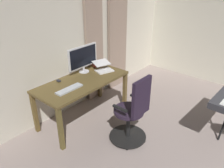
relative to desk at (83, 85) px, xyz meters
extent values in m
cube|color=beige|center=(-0.30, -0.50, 0.62)|extent=(5.34, 0.10, 2.52)
cube|color=gray|center=(-1.39, -0.39, 0.40)|extent=(0.54, 0.06, 2.09)
cube|color=gray|center=(-0.70, -0.39, 0.40)|extent=(0.42, 0.06, 2.09)
cube|color=brown|center=(0.00, 0.00, 0.07)|extent=(1.55, 0.71, 0.04)
cube|color=brown|center=(-0.74, 0.31, -0.30)|extent=(0.06, 0.06, 0.69)
cube|color=brown|center=(0.74, 0.31, -0.30)|extent=(0.06, 0.06, 0.69)
cube|color=brown|center=(-0.74, -0.31, -0.30)|extent=(0.06, 0.06, 0.69)
cube|color=brown|center=(0.74, -0.31, -0.30)|extent=(0.06, 0.06, 0.69)
cylinder|color=black|center=(-0.05, 0.90, -0.60)|extent=(0.56, 0.56, 0.02)
sphere|color=black|center=(-0.31, 0.90, -0.62)|extent=(0.05, 0.05, 0.05)
sphere|color=black|center=(-0.14, 0.65, -0.62)|extent=(0.05, 0.05, 0.05)
sphere|color=black|center=(0.15, 0.74, -0.62)|extent=(0.05, 0.05, 0.05)
sphere|color=black|center=(0.16, 1.04, -0.62)|extent=(0.05, 0.05, 0.05)
sphere|color=black|center=(-0.13, 1.14, -0.62)|extent=(0.05, 0.05, 0.05)
cylinder|color=black|center=(-0.05, 0.90, -0.38)|extent=(0.06, 0.06, 0.44)
cylinder|color=#271C2D|center=(-0.05, 0.90, -0.14)|extent=(0.45, 0.45, 0.05)
cube|color=#24192C|center=(-0.05, 1.10, 0.15)|extent=(0.38, 0.06, 0.54)
cube|color=black|center=(0.15, 0.89, -0.01)|extent=(0.05, 0.24, 0.03)
cube|color=black|center=(-0.25, 0.90, -0.01)|extent=(0.05, 0.24, 0.03)
cylinder|color=silver|center=(-0.26, -0.23, 0.09)|extent=(0.18, 0.18, 0.01)
cylinder|color=silver|center=(-0.26, -0.23, 0.14)|extent=(0.04, 0.04, 0.08)
cube|color=silver|center=(-0.26, -0.24, 0.37)|extent=(0.63, 0.03, 0.37)
cube|color=black|center=(-0.26, -0.22, 0.37)|extent=(0.58, 0.01, 0.33)
cube|color=#B7BCC1|center=(0.34, 0.09, 0.10)|extent=(0.44, 0.12, 0.02)
cube|color=white|center=(-0.51, 0.02, 0.10)|extent=(0.34, 0.29, 0.02)
cube|color=white|center=(-0.54, -0.08, 0.21)|extent=(0.34, 0.29, 0.05)
ellipsoid|color=#232328|center=(0.27, -0.26, 0.11)|extent=(0.06, 0.10, 0.04)
cylinder|color=#CC3D33|center=(-0.57, -0.24, 0.14)|extent=(0.09, 0.09, 0.10)
torus|color=#CC3D33|center=(-0.52, -0.24, 0.14)|extent=(0.07, 0.01, 0.07)
camera|label=1|loc=(2.17, 2.45, 1.65)|focal=35.82mm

